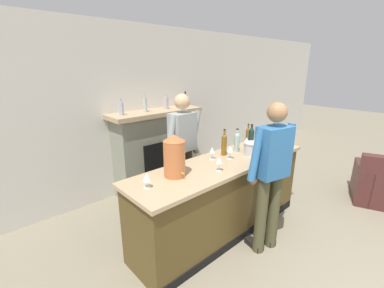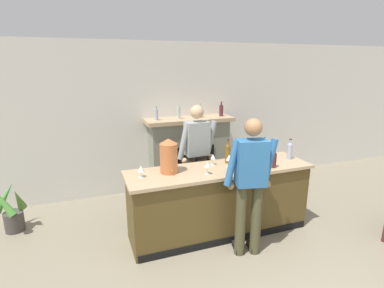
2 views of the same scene
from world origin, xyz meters
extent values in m
cube|color=silver|center=(0.00, 3.78, 1.38)|extent=(12.00, 0.07, 2.75)
cube|color=#503E1C|center=(-0.09, 1.91, 0.47)|extent=(2.52, 0.65, 0.93)
cube|color=tan|center=(-0.09, 1.91, 0.95)|extent=(2.59, 0.72, 0.04)
cube|color=black|center=(-0.09, 1.58, 0.05)|extent=(2.47, 0.01, 0.10)
cube|color=gray|center=(0.03, 3.52, 0.66)|extent=(1.47, 0.44, 1.33)
cube|color=black|center=(0.03, 3.29, 0.48)|extent=(0.81, 0.02, 0.85)
cube|color=tan|center=(0.03, 3.50, 1.36)|extent=(1.63, 0.52, 0.07)
cylinder|color=#A1A8BF|center=(-0.58, 3.50, 1.49)|extent=(0.06, 0.06, 0.19)
cylinder|color=#A1A8BF|center=(-0.58, 3.50, 1.62)|extent=(0.03, 0.03, 0.06)
cylinder|color=#ABBEB5|center=(-0.17, 3.50, 1.50)|extent=(0.06, 0.06, 0.21)
cylinder|color=#ABBEB5|center=(-0.17, 3.50, 1.64)|extent=(0.02, 0.02, 0.07)
cylinder|color=#ACA7B0|center=(0.25, 3.50, 1.49)|extent=(0.07, 0.07, 0.19)
cylinder|color=#ACA7B0|center=(0.25, 3.50, 1.62)|extent=(0.03, 0.03, 0.06)
cylinder|color=#542029|center=(0.67, 3.50, 1.50)|extent=(0.08, 0.08, 0.20)
cylinder|color=#542029|center=(0.67, 3.50, 1.64)|extent=(0.03, 0.03, 0.07)
cylinder|color=#443E3B|center=(-2.87, 2.96, 0.14)|extent=(0.26, 0.26, 0.29)
cylinder|color=#332319|center=(-2.87, 2.96, 0.28)|extent=(0.24, 0.24, 0.02)
cone|color=#4C7930|center=(-2.76, 2.94, 0.49)|extent=(0.18, 0.29, 0.37)
cone|color=#428C34|center=(-2.96, 3.06, 0.50)|extent=(0.36, 0.35, 0.42)
cone|color=#488B35|center=(-2.94, 2.84, 0.53)|extent=(0.37, 0.28, 0.46)
cylinder|color=#45432A|center=(0.13, 1.30, 0.47)|extent=(0.13, 0.13, 0.94)
cube|color=black|center=(0.15, 1.37, 0.04)|extent=(0.15, 0.26, 0.07)
cylinder|color=#45432A|center=(-0.06, 1.34, 0.47)|extent=(0.13, 0.13, 0.94)
cube|color=black|center=(-0.05, 1.41, 0.04)|extent=(0.15, 0.26, 0.07)
cube|color=#2B6399|center=(0.03, 1.32, 1.22)|extent=(0.40, 0.30, 0.56)
cylinder|color=#2B6399|center=(0.26, 1.29, 1.22)|extent=(0.20, 0.08, 0.57)
sphere|color=#986C47|center=(0.27, 1.31, 0.92)|extent=(0.09, 0.09, 0.09)
cylinder|color=#2B6399|center=(-0.19, 1.39, 1.22)|extent=(0.20, 0.08, 0.57)
sphere|color=#986C47|center=(-0.18, 1.41, 0.92)|extent=(0.09, 0.09, 0.09)
sphere|color=#986C47|center=(0.03, 1.32, 1.65)|extent=(0.21, 0.21, 0.21)
cylinder|color=#463B2C|center=(-0.27, 2.58, 0.49)|extent=(0.13, 0.13, 0.98)
cube|color=black|center=(-0.27, 2.51, 0.04)|extent=(0.11, 0.25, 0.07)
cylinder|color=#463B2C|center=(-0.07, 2.60, 0.49)|extent=(0.13, 0.13, 0.98)
cube|color=black|center=(-0.07, 2.53, 0.04)|extent=(0.11, 0.25, 0.07)
cube|color=#939C9C|center=(-0.17, 2.59, 1.24)|extent=(0.37, 0.24, 0.53)
cylinder|color=#939C9C|center=(-0.40, 2.56, 1.22)|extent=(0.20, 0.08, 0.57)
sphere|color=tan|center=(-0.40, 2.54, 0.92)|extent=(0.09, 0.09, 0.09)
cylinder|color=#939C9C|center=(0.06, 2.58, 1.22)|extent=(0.20, 0.08, 0.57)
sphere|color=tan|center=(0.06, 2.56, 0.92)|extent=(0.09, 0.09, 0.09)
sphere|color=tan|center=(-0.17, 2.59, 1.65)|extent=(0.21, 0.21, 0.21)
cylinder|color=#BF6737|center=(-0.80, 1.98, 1.17)|extent=(0.23, 0.23, 0.39)
cone|color=#BF6737|center=(-0.80, 1.98, 1.40)|extent=(0.23, 0.23, 0.07)
cylinder|color=#B29333|center=(-0.80, 1.85, 1.05)|extent=(0.02, 0.04, 0.02)
cylinder|color=silver|center=(0.39, 1.83, 1.05)|extent=(0.21, 0.21, 0.15)
cylinder|color=silver|center=(0.39, 1.83, 1.13)|extent=(0.23, 0.23, 0.01)
cylinder|color=#18302A|center=(0.70, 2.07, 1.09)|extent=(0.08, 0.08, 0.22)
sphere|color=#18302A|center=(0.70, 2.07, 1.20)|extent=(0.08, 0.08, 0.08)
cylinder|color=#18302A|center=(0.70, 2.07, 1.24)|extent=(0.03, 0.03, 0.09)
cylinder|color=black|center=(0.70, 2.07, 1.29)|extent=(0.04, 0.04, 0.01)
cylinder|color=#4C1C21|center=(0.61, 1.67, 1.07)|extent=(0.07, 0.07, 0.19)
sphere|color=#4C1C21|center=(0.61, 1.67, 1.17)|extent=(0.06, 0.06, 0.06)
cylinder|color=#4C1C21|center=(0.61, 1.67, 1.20)|extent=(0.03, 0.03, 0.07)
cylinder|color=black|center=(0.61, 1.67, 1.25)|extent=(0.03, 0.03, 0.01)
cylinder|color=brown|center=(0.76, 2.17, 1.08)|extent=(0.07, 0.07, 0.21)
sphere|color=brown|center=(0.76, 2.17, 1.19)|extent=(0.06, 0.06, 0.06)
cylinder|color=brown|center=(0.76, 2.17, 1.23)|extent=(0.03, 0.03, 0.08)
cylinder|color=black|center=(0.76, 2.17, 1.28)|extent=(0.03, 0.03, 0.01)
cylinder|color=#9FBDB1|center=(0.34, 2.05, 1.09)|extent=(0.08, 0.08, 0.22)
sphere|color=#9FBDB1|center=(0.34, 2.05, 1.20)|extent=(0.07, 0.07, 0.07)
cylinder|color=#9FBDB1|center=(0.34, 2.05, 1.24)|extent=(0.03, 0.03, 0.09)
cylinder|color=black|center=(0.34, 2.05, 1.29)|extent=(0.03, 0.03, 0.01)
cylinder|color=brown|center=(0.10, 2.07, 1.10)|extent=(0.07, 0.07, 0.24)
sphere|color=brown|center=(0.10, 2.07, 1.22)|extent=(0.07, 0.07, 0.07)
cylinder|color=brown|center=(0.10, 2.07, 1.27)|extent=(0.03, 0.03, 0.10)
cylinder|color=black|center=(0.10, 2.07, 1.32)|extent=(0.03, 0.03, 0.01)
cylinder|color=#9FA6BB|center=(1.05, 1.92, 1.08)|extent=(0.08, 0.08, 0.22)
sphere|color=#9FA6BB|center=(1.05, 1.92, 1.19)|extent=(0.07, 0.07, 0.07)
cylinder|color=#9FA6BB|center=(1.05, 1.92, 1.23)|extent=(0.03, 0.03, 0.08)
cylinder|color=black|center=(1.05, 1.92, 1.28)|extent=(0.03, 0.03, 0.01)
cylinder|color=silver|center=(-0.13, 2.06, 0.98)|extent=(0.07, 0.07, 0.01)
cylinder|color=silver|center=(-0.13, 2.06, 1.02)|extent=(0.01, 0.01, 0.08)
cone|color=silver|center=(-0.13, 2.06, 1.10)|extent=(0.07, 0.07, 0.07)
cylinder|color=silver|center=(-1.17, 1.94, 0.98)|extent=(0.07, 0.07, 0.01)
cylinder|color=silver|center=(-1.17, 1.94, 1.02)|extent=(0.01, 0.01, 0.07)
cone|color=silver|center=(-1.17, 1.94, 1.09)|extent=(0.08, 0.08, 0.08)
cylinder|color=silver|center=(0.56, 2.05, 0.98)|extent=(0.07, 0.07, 0.01)
cylinder|color=silver|center=(0.56, 2.05, 1.02)|extent=(0.01, 0.01, 0.08)
cone|color=silver|center=(0.56, 2.05, 1.10)|extent=(0.08, 0.08, 0.08)
cylinder|color=silver|center=(0.05, 1.92, 0.98)|extent=(0.07, 0.07, 0.01)
cylinder|color=silver|center=(0.05, 1.92, 1.03)|extent=(0.01, 0.01, 0.09)
cone|color=silver|center=(0.05, 1.92, 1.11)|extent=(0.09, 0.09, 0.08)
cylinder|color=silver|center=(-0.35, 1.75, 0.98)|extent=(0.07, 0.07, 0.01)
cylinder|color=silver|center=(-0.35, 1.75, 1.03)|extent=(0.01, 0.01, 0.09)
cone|color=silver|center=(-0.35, 1.75, 1.11)|extent=(0.08, 0.08, 0.07)
camera|label=1|loc=(-2.37, -0.01, 2.12)|focal=24.00mm
camera|label=2|loc=(-1.79, -1.59, 2.36)|focal=28.00mm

